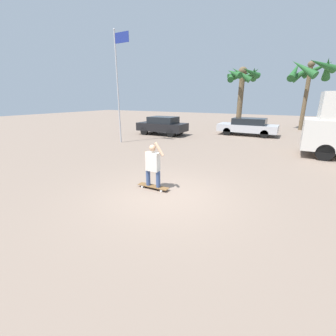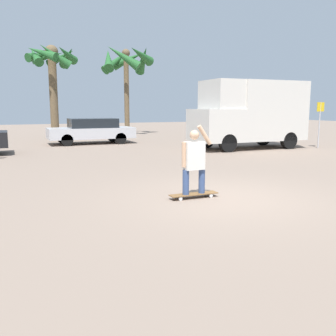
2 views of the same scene
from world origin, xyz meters
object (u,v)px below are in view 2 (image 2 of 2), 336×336
skateboard (194,194)px  person_skateboarder (194,159)px  parked_car_silver (92,130)px  camper_van (250,112)px  palm_tree_near_van (127,62)px  street_sign (320,118)px  palm_tree_center_background (52,63)px

skateboard → person_skateboarder: bearing=180.0°
person_skateboarder → parked_car_silver: size_ratio=0.33×
camper_van → palm_tree_near_van: size_ratio=0.87×
camper_van → palm_tree_near_van: palm_tree_near_van is taller
skateboard → person_skateboarder: person_skateboarder is taller
person_skateboarder → parked_car_silver: 13.29m
skateboard → street_sign: street_sign is taller
camper_van → palm_tree_center_background: size_ratio=0.97×
skateboard → palm_tree_near_van: palm_tree_near_van is taller
palm_tree_center_background → skateboard: bearing=-86.8°
skateboard → parked_car_silver: parked_car_silver is taller
person_skateboarder → palm_tree_near_van: size_ratio=0.24×
skateboard → palm_tree_near_van: size_ratio=0.17×
skateboard → street_sign: size_ratio=0.50×
camper_van → palm_tree_near_van: (-2.67, 11.19, 3.44)m
camper_van → palm_tree_center_background: palm_tree_center_background is taller
skateboard → palm_tree_center_background: 17.35m
skateboard → camper_van: bearing=48.4°
parked_car_silver → palm_tree_near_van: size_ratio=0.72×
street_sign → palm_tree_near_van: bearing=115.4°
camper_van → parked_car_silver: camper_van is taller
palm_tree_center_background → street_sign: palm_tree_center_background is taller
skateboard → camper_van: 10.79m
palm_tree_center_background → street_sign: bearing=-41.5°
palm_tree_center_background → camper_van: bearing=-47.5°
person_skateboarder → palm_tree_near_van: bearing=77.0°
parked_car_silver → palm_tree_center_background: bearing=113.4°
street_sign → skateboard: bearing=-146.6°
person_skateboarder → palm_tree_center_background: (-0.94, 16.74, 3.68)m
parked_car_silver → palm_tree_center_background: palm_tree_center_background is taller
palm_tree_center_background → palm_tree_near_van: bearing=24.4°
person_skateboarder → camper_van: 10.70m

